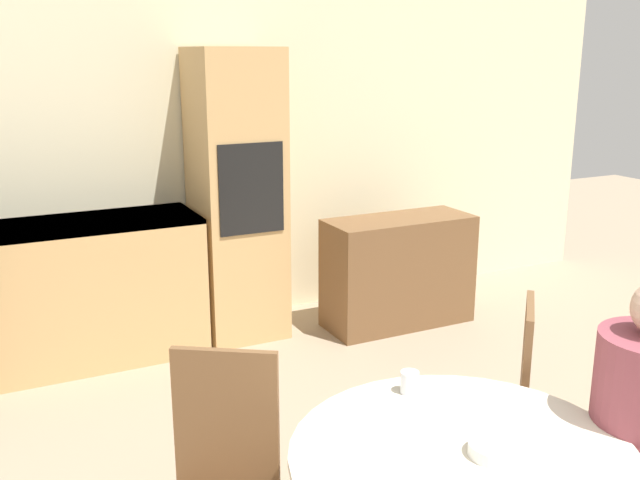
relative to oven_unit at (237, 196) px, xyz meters
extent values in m
cube|color=beige|center=(-0.10, 0.34, 0.30)|extent=(7.09, 0.05, 2.60)
cube|color=tan|center=(-1.56, -0.01, -0.53)|extent=(2.47, 0.60, 0.93)
cube|color=tan|center=(0.00, 0.00, 0.00)|extent=(0.56, 0.58, 2.00)
cube|color=black|center=(0.00, -0.29, 0.10)|extent=(0.45, 0.01, 0.60)
cube|color=brown|center=(1.11, -0.37, -0.60)|extent=(1.09, 0.45, 0.81)
cylinder|color=beige|center=(-0.34, -3.00, -0.27)|extent=(1.11, 1.11, 0.03)
cube|color=brown|center=(-0.92, -2.40, -0.30)|extent=(0.33, 0.23, 0.53)
cylinder|color=brown|center=(0.20, -2.18, -0.79)|extent=(0.04, 0.04, 0.42)
cylinder|color=brown|center=(-0.02, -2.41, -0.79)|extent=(0.04, 0.04, 0.42)
cylinder|color=brown|center=(0.44, -2.39, -0.79)|extent=(0.04, 0.04, 0.42)
cube|color=brown|center=(0.21, -2.40, -0.57)|extent=(0.57, 0.57, 0.02)
cube|color=brown|center=(0.35, -2.53, -0.30)|extent=(0.28, 0.30, 0.53)
cylinder|color=silver|center=(-0.27, -2.59, -0.21)|extent=(0.07, 0.07, 0.08)
cylinder|color=white|center=(-0.26, -3.06, -0.23)|extent=(0.18, 0.18, 0.04)
camera|label=1|loc=(-1.63, -4.59, 0.97)|focal=40.00mm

